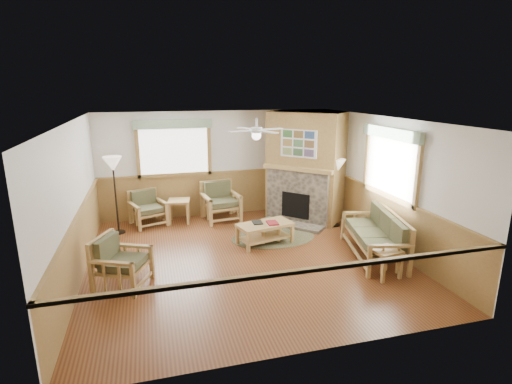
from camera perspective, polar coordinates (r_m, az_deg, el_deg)
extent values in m
cube|color=brown|center=(7.99, -1.48, -9.48)|extent=(6.00, 6.00, 0.01)
cube|color=white|center=(7.30, -1.62, 10.24)|extent=(6.00, 6.00, 0.01)
cube|color=silver|center=(10.40, -5.46, 4.05)|extent=(6.00, 0.02, 2.70)
cube|color=silver|center=(4.82, 7.01, -8.91)|extent=(6.00, 0.02, 2.70)
cube|color=silver|center=(7.45, -24.59, -1.59)|extent=(0.02, 6.00, 2.70)
cube|color=silver|center=(8.72, 18.00, 1.28)|extent=(0.02, 6.00, 2.70)
cylinder|color=brown|center=(9.01, 2.48, -6.52)|extent=(2.14, 2.14, 0.01)
cube|color=maroon|center=(8.51, 2.37, -4.33)|extent=(0.23, 0.31, 0.03)
cube|color=black|center=(8.54, 0.20, -4.28)|extent=(0.21, 0.28, 0.02)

